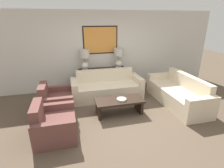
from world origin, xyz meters
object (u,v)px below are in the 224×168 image
at_px(couch_by_side, 178,94).
at_px(decorative_bowl, 122,99).
at_px(console_table, 102,79).
at_px(coffee_table, 119,103).
at_px(table_lamp_left, 85,58).
at_px(couch_by_back_wall, 107,88).
at_px(armchair_near_back_wall, 56,102).
at_px(table_lamp_right, 119,56).
at_px(armchair_near_camera, 54,125).

relative_size(couch_by_side, decorative_bowl, 8.83).
distance_m(console_table, coffee_table, 1.79).
distance_m(couch_by_side, decorative_bowl, 1.81).
relative_size(table_lamp_left, couch_by_back_wall, 0.31).
height_order(decorative_bowl, armchair_near_back_wall, armchair_near_back_wall).
height_order(console_table, armchair_near_back_wall, armchair_near_back_wall).
height_order(table_lamp_left, armchair_near_back_wall, table_lamp_left).
height_order(couch_by_side, coffee_table, couch_by_side).
height_order(table_lamp_right, armchair_near_back_wall, table_lamp_right).
xyz_separation_m(console_table, couch_by_side, (1.93, -1.64, -0.08)).
relative_size(table_lamp_right, couch_by_side, 0.31).
bearing_deg(couch_by_back_wall, couch_by_side, -26.50).
bearing_deg(armchair_near_back_wall, console_table, 38.66).
relative_size(console_table, table_lamp_right, 2.40).
bearing_deg(table_lamp_left, armchair_near_camera, -112.00).
relative_size(couch_by_back_wall, coffee_table, 1.76).
relative_size(couch_by_back_wall, armchair_near_back_wall, 2.25).
bearing_deg(armchair_near_camera, table_lamp_right, 47.98).
bearing_deg(console_table, armchair_near_camera, -123.13).
relative_size(table_lamp_left, couch_by_side, 0.31).
bearing_deg(armchair_near_camera, console_table, 56.87).
distance_m(table_lamp_left, armchair_near_back_wall, 1.79).
distance_m(table_lamp_right, decorative_bowl, 2.04).
relative_size(table_lamp_right, coffee_table, 0.54).
height_order(table_lamp_right, couch_by_side, table_lamp_right).
height_order(couch_by_side, armchair_near_camera, couch_by_side).
distance_m(console_table, couch_by_back_wall, 0.68).
distance_m(armchair_near_back_wall, armchair_near_camera, 1.12).
height_order(couch_by_side, decorative_bowl, couch_by_side).
bearing_deg(armchair_near_camera, coffee_table, 19.15).
bearing_deg(coffee_table, armchair_near_camera, -160.85).
height_order(couch_by_back_wall, coffee_table, couch_by_back_wall).
height_order(armchair_near_back_wall, armchair_near_camera, same).
relative_size(console_table, couch_by_side, 0.74).
xyz_separation_m(decorative_bowl, armchair_near_camera, (-1.66, -0.51, -0.16)).
height_order(console_table, couch_by_side, couch_by_side).
bearing_deg(table_lamp_left, coffee_table, -69.54).
relative_size(couch_by_back_wall, armchair_near_camera, 2.25).
bearing_deg(couch_by_back_wall, coffee_table, -85.71).
relative_size(table_lamp_right, decorative_bowl, 2.70).
relative_size(couch_by_back_wall, couch_by_side, 1.00).
xyz_separation_m(coffee_table, armchair_near_back_wall, (-1.61, 0.56, -0.03)).
height_order(table_lamp_left, coffee_table, table_lamp_left).
relative_size(table_lamp_left, table_lamp_right, 1.00).
xyz_separation_m(decorative_bowl, armchair_near_back_wall, (-1.66, 0.61, -0.16)).
bearing_deg(armchair_near_camera, couch_by_back_wall, 47.45).
bearing_deg(couch_by_back_wall, decorative_bowl, -83.66).
bearing_deg(couch_by_side, table_lamp_right, 129.36).
xyz_separation_m(table_lamp_right, armchair_near_back_wall, (-2.11, -1.23, -0.90)).
bearing_deg(couch_by_side, couch_by_back_wall, 153.50).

